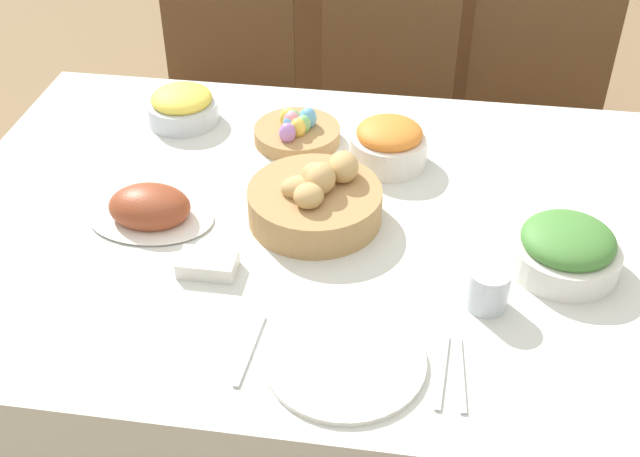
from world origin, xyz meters
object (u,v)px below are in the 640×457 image
Objects in this scene: egg_basket at (297,131)px; fork at (250,350)px; chair_far_right at (532,116)px; bread_basket at (316,200)px; pineapple_bowl at (182,106)px; dinner_plate at (345,360)px; green_salad_bowl at (566,249)px; spoon at (461,374)px; butter_dish at (208,264)px; chair_far_center at (380,105)px; knife at (442,372)px; sideboard at (412,3)px; chair_far_left at (224,94)px; ham_platter at (150,209)px; carrot_bowl at (389,144)px; drinking_cup at (488,289)px.

egg_basket reaches higher than fork.
chair_far_right is 3.66× the size of bread_basket.
dinner_plate is (0.49, -0.73, -0.04)m from pineapple_bowl.
spoon is (-0.19, -0.30, -0.04)m from green_salad_bowl.
chair_far_center is at bearing 77.59° from butter_dish.
knife is 0.03m from spoon.
chair_far_right reaches higher than fork.
fork and spoon have the same top height.
butter_dish is (-0.28, 0.19, 0.01)m from dinner_plate.
sideboard is 7.21× the size of fork.
chair_far_right reaches higher than dinner_plate.
egg_basket is 0.74× the size of dinner_plate.
fork is (-0.57, -1.28, 0.22)m from chair_far_right.
bread_basket is 0.39m from fork.
chair_far_left and chair_far_right have the same top height.
ham_platter is at bearing 154.73° from knife.
bread_basket is 1.58× the size of carrot_bowl.
egg_basket is at bearing 107.20° from bread_basket.
knife is at bearing 0.00° from dinner_plate.
bread_basket is (-0.06, -0.89, 0.26)m from chair_far_center.
spoon is (0.35, 0.00, 0.00)m from fork.
ham_platter is at bearing -102.67° from sideboard.
green_salad_bowl reaches higher than egg_basket.
chair_far_center is 1.13m from butter_dish.
sideboard is 2.02m from ham_platter.
fork is 0.32m from knife.
carrot_bowl is at bearing 88.14° from dinner_plate.
ham_platter is 0.55m from dinner_plate.
egg_basket is 0.49m from butter_dish.
spoon is 0.51m from butter_dish.
drinking_cup is (0.72, -0.56, -0.00)m from pineapple_bowl.
bread_basket is 1.58× the size of pineapple_bowl.
green_salad_bowl is 0.36m from spoon.
egg_basket is 0.42m from ham_platter.
butter_dish is (-0.12, 0.19, 0.01)m from fork.
chair_far_center is 1.01m from sideboard.
bread_basket is at bearing -42.40° from pineapple_bowl.
pineapple_bowl is (-0.29, 0.05, 0.01)m from egg_basket.
butter_dish is at bearing -41.60° from ham_platter.
ham_platter is at bearing 166.87° from drinking_cup.
knife and spoon have the same top height.
chair_far_center is 3.84× the size of ham_platter.
drinking_cup reaches higher than dinner_plate.
green_salad_bowl is 1.19× the size of pineapple_bowl.
knife is at bearing -48.46° from pineapple_bowl.
egg_basket is at bearing 146.75° from green_salad_bowl.
chair_far_center and chair_far_right have the same top height.
bread_basket is 0.34m from ham_platter.
carrot_bowl is (0.02, -1.66, 0.33)m from sideboard.
chair_far_center is at bearing 92.04° from dinner_plate.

